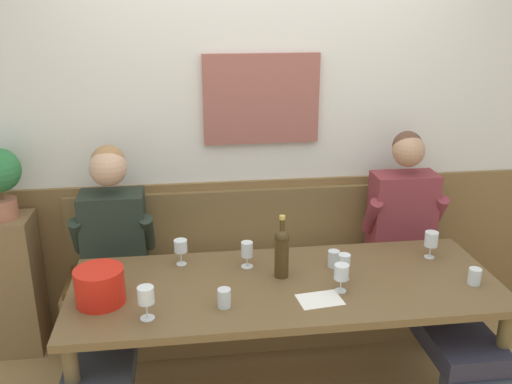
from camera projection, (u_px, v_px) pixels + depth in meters
room_wall_back at (261, 115)px, 3.50m from camera, size 6.80×0.12×2.80m
wood_wainscot_panel at (262, 250)px, 3.75m from camera, size 6.80×0.03×0.99m
wall_bench at (266, 294)px, 3.63m from camera, size 2.49×0.42×0.94m
dining_table at (286, 296)px, 2.89m from camera, size 2.19×0.83×0.72m
person_center_left_seat at (110, 275)px, 3.09m from camera, size 0.48×1.25×1.31m
person_left_seat at (421, 260)px, 3.29m from camera, size 0.50×1.24×1.33m
ice_bucket at (100, 286)px, 2.65m from camera, size 0.24×0.24×0.17m
wine_bottle_clear_water at (282, 251)px, 2.88m from camera, size 0.07×0.07×0.34m
wine_glass_right_end at (431, 240)px, 3.11m from camera, size 0.07×0.07×0.15m
wine_glass_by_bottle at (344, 262)px, 2.87m from camera, size 0.06×0.06×0.14m
wine_glass_center_front at (247, 250)px, 3.00m from camera, size 0.06×0.06×0.14m
wine_glass_center_rear at (181, 247)px, 3.02m from camera, size 0.07×0.07×0.14m
wine_glass_mid_left at (146, 297)px, 2.51m from camera, size 0.08×0.08×0.16m
wine_glass_near_bucket at (341, 273)px, 2.75m from camera, size 0.07×0.07×0.14m
water_tumbler_right at (334, 259)px, 3.02m from camera, size 0.06×0.06×0.09m
water_tumbler_left at (475, 276)px, 2.84m from camera, size 0.06×0.06×0.08m
water_tumbler_center at (224, 298)px, 2.63m from camera, size 0.06×0.06×0.09m
tasting_sheet_left_guest at (320, 300)px, 2.70m from camera, size 0.23×0.17×0.00m
corner_pedestal at (16, 285)px, 3.42m from camera, size 0.28×0.28×0.88m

